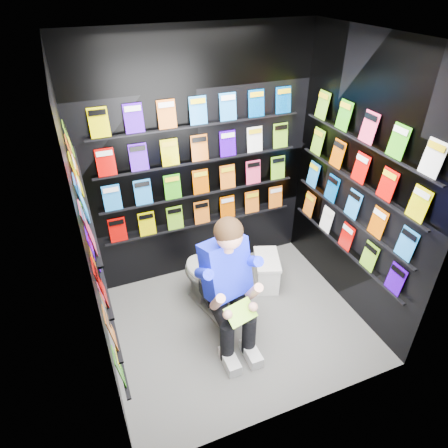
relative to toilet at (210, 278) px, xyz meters
name	(u,v)px	position (x,y,z in m)	size (l,w,h in m)	color
floor	(237,324)	(0.14, -0.34, -0.37)	(2.40, 2.40, 0.00)	#5F5F5D
ceiling	(244,39)	(0.14, -0.34, 2.23)	(2.40, 2.40, 0.00)	white
wall_back	(199,165)	(0.14, 0.66, 0.93)	(2.40, 0.04, 2.60)	black
wall_front	(305,290)	(0.14, -1.34, 0.93)	(2.40, 0.04, 2.60)	black
wall_left	(87,245)	(-1.06, -0.34, 0.93)	(0.04, 2.00, 2.60)	black
wall_right	(360,187)	(1.34, -0.34, 0.93)	(0.04, 2.00, 2.60)	black
comics_back	(200,165)	(0.14, 0.63, 0.94)	(2.10, 0.06, 1.37)	#BE0805
comics_left	(92,244)	(-1.03, -0.34, 0.94)	(0.06, 1.70, 1.37)	#BE0805
comics_right	(357,187)	(1.31, -0.34, 0.94)	(0.06, 1.70, 1.37)	#BE0805
toilet	(210,278)	(0.00, 0.00, 0.00)	(0.42, 0.75, 0.73)	white
longbox	(266,272)	(0.69, 0.10, -0.21)	(0.23, 0.42, 0.32)	white
longbox_lid	(267,259)	(0.69, 0.10, -0.03)	(0.25, 0.44, 0.03)	white
reader	(225,268)	(0.00, -0.38, 0.42)	(0.55, 0.80, 1.47)	#030EEB
held_comic	(241,313)	(0.00, -0.73, 0.21)	(0.26, 0.01, 0.18)	green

